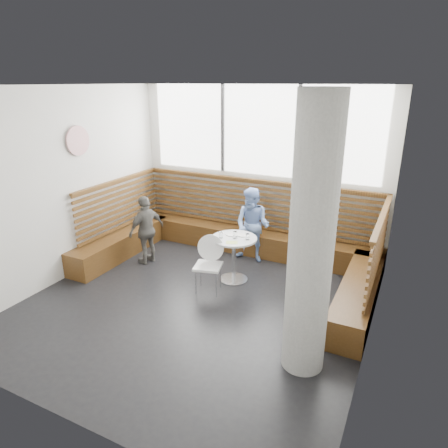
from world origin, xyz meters
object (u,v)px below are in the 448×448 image
at_px(child_back, 252,225).
at_px(child_left, 147,230).
at_px(cafe_table, 234,250).
at_px(cafe_chair, 210,260).
at_px(adult_man, 307,246).
at_px(concrete_column, 311,242).

relative_size(child_back, child_left, 1.09).
distance_m(child_back, child_left, 1.97).
relative_size(cafe_table, cafe_chair, 0.86).
xyz_separation_m(cafe_chair, child_left, (-1.56, 0.42, 0.11)).
bearing_deg(adult_man, child_back, 37.44).
xyz_separation_m(concrete_column, cafe_table, (-1.66, 1.60, -1.03)).
bearing_deg(cafe_table, child_back, 92.52).
bearing_deg(concrete_column, adult_man, 105.14).
bearing_deg(cafe_chair, child_back, 69.04).
bearing_deg(child_left, cafe_table, 107.44).
distance_m(cafe_table, cafe_chair, 0.51).
relative_size(cafe_chair, adult_man, 0.57).
xyz_separation_m(adult_man, child_back, (-1.23, 0.74, -0.10)).
height_order(child_back, child_left, child_back).
bearing_deg(cafe_table, cafe_chair, -114.36).
xyz_separation_m(cafe_table, child_back, (-0.04, 0.90, 0.14)).
distance_m(adult_man, child_left, 2.96).
height_order(cafe_table, cafe_chair, cafe_chair).
bearing_deg(adult_man, cafe_chair, 92.69).
distance_m(concrete_column, cafe_table, 2.53).
height_order(concrete_column, adult_man, concrete_column).
distance_m(cafe_chair, adult_man, 1.55).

